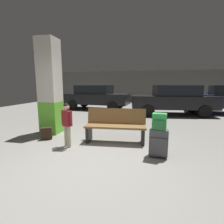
{
  "coord_description": "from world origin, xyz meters",
  "views": [
    {
      "loc": [
        1.03,
        -2.7,
        1.51
      ],
      "look_at": [
        0.17,
        1.3,
        0.85
      ],
      "focal_mm": 26.59,
      "sensor_mm": 36.0,
      "label": 1
    }
  ],
  "objects_px": {
    "suitcase": "(158,143)",
    "parked_car_near": "(173,99)",
    "bench": "(116,126)",
    "backpack_bright": "(159,122)",
    "parked_car_far": "(96,96)",
    "backpack_dark_floor": "(47,133)",
    "child": "(67,120)",
    "structural_pillar": "(50,87)"
  },
  "relations": [
    {
      "from": "suitcase",
      "to": "parked_car_near",
      "type": "relative_size",
      "value": 0.14
    },
    {
      "from": "bench",
      "to": "parked_car_near",
      "type": "distance_m",
      "value": 5.2
    },
    {
      "from": "child",
      "to": "parked_car_far",
      "type": "xyz_separation_m",
      "value": [
        -1.32,
        6.5,
        0.14
      ]
    },
    {
      "from": "suitcase",
      "to": "backpack_dark_floor",
      "type": "height_order",
      "value": "suitcase"
    },
    {
      "from": "child",
      "to": "backpack_dark_floor",
      "type": "xyz_separation_m",
      "value": [
        -0.85,
        0.4,
        -0.5
      ]
    },
    {
      "from": "backpack_dark_floor",
      "to": "parked_car_near",
      "type": "relative_size",
      "value": 0.08
    },
    {
      "from": "suitcase",
      "to": "parked_car_far",
      "type": "distance_m",
      "value": 7.53
    },
    {
      "from": "backpack_dark_floor",
      "to": "parked_car_far",
      "type": "height_order",
      "value": "parked_car_far"
    },
    {
      "from": "suitcase",
      "to": "backpack_dark_floor",
      "type": "relative_size",
      "value": 1.78
    },
    {
      "from": "structural_pillar",
      "to": "bench",
      "type": "height_order",
      "value": "structural_pillar"
    },
    {
      "from": "bench",
      "to": "backpack_bright",
      "type": "height_order",
      "value": "backpack_bright"
    },
    {
      "from": "backpack_dark_floor",
      "to": "parked_car_far",
      "type": "distance_m",
      "value": 6.15
    },
    {
      "from": "child",
      "to": "parked_car_far",
      "type": "relative_size",
      "value": 0.26
    },
    {
      "from": "bench",
      "to": "parked_car_far",
      "type": "height_order",
      "value": "parked_car_far"
    },
    {
      "from": "structural_pillar",
      "to": "parked_car_near",
      "type": "xyz_separation_m",
      "value": [
        4.26,
        4.3,
        -0.64
      ]
    },
    {
      "from": "bench",
      "to": "suitcase",
      "type": "distance_m",
      "value": 1.33
    },
    {
      "from": "backpack_bright",
      "to": "backpack_dark_floor",
      "type": "xyz_separation_m",
      "value": [
        -3.01,
        0.56,
        -0.6
      ]
    },
    {
      "from": "structural_pillar",
      "to": "parked_car_far",
      "type": "height_order",
      "value": "structural_pillar"
    },
    {
      "from": "structural_pillar",
      "to": "child",
      "type": "height_order",
      "value": "structural_pillar"
    },
    {
      "from": "backpack_bright",
      "to": "parked_car_far",
      "type": "relative_size",
      "value": 0.08
    },
    {
      "from": "parked_car_near",
      "to": "structural_pillar",
      "type": "bearing_deg",
      "value": -134.7
    },
    {
      "from": "parked_car_near",
      "to": "backpack_dark_floor",
      "type": "bearing_deg",
      "value": -128.98
    },
    {
      "from": "backpack_bright",
      "to": "child",
      "type": "height_order",
      "value": "child"
    },
    {
      "from": "backpack_bright",
      "to": "parked_car_near",
      "type": "distance_m",
      "value": 5.63
    },
    {
      "from": "backpack_bright",
      "to": "parked_car_far",
      "type": "distance_m",
      "value": 7.51
    },
    {
      "from": "parked_car_far",
      "to": "bench",
      "type": "bearing_deg",
      "value": -67.74
    },
    {
      "from": "suitcase",
      "to": "parked_car_near",
      "type": "bearing_deg",
      "value": 79.62
    },
    {
      "from": "structural_pillar",
      "to": "suitcase",
      "type": "bearing_deg",
      "value": -20.84
    },
    {
      "from": "backpack_dark_floor",
      "to": "bench",
      "type": "bearing_deg",
      "value": 6.48
    },
    {
      "from": "bench",
      "to": "backpack_bright",
      "type": "distance_m",
      "value": 1.37
    },
    {
      "from": "bench",
      "to": "parked_car_near",
      "type": "height_order",
      "value": "parked_car_near"
    },
    {
      "from": "bench",
      "to": "backpack_dark_floor",
      "type": "xyz_separation_m",
      "value": [
        -1.94,
        -0.22,
        -0.28
      ]
    },
    {
      "from": "bench",
      "to": "parked_car_near",
      "type": "relative_size",
      "value": 0.38
    },
    {
      "from": "structural_pillar",
      "to": "child",
      "type": "xyz_separation_m",
      "value": [
        1.09,
        -1.07,
        -0.78
      ]
    },
    {
      "from": "child",
      "to": "parked_car_near",
      "type": "bearing_deg",
      "value": 59.46
    },
    {
      "from": "bench",
      "to": "suitcase",
      "type": "bearing_deg",
      "value": -36.29
    },
    {
      "from": "bench",
      "to": "parked_car_near",
      "type": "bearing_deg",
      "value": 66.33
    },
    {
      "from": "suitcase",
      "to": "parked_car_near",
      "type": "xyz_separation_m",
      "value": [
        1.01,
        5.54,
        0.48
      ]
    },
    {
      "from": "backpack_dark_floor",
      "to": "child",
      "type": "bearing_deg",
      "value": -25.37
    },
    {
      "from": "child",
      "to": "suitcase",
      "type": "bearing_deg",
      "value": -4.24
    },
    {
      "from": "bench",
      "to": "parked_car_far",
      "type": "distance_m",
      "value": 6.36
    },
    {
      "from": "suitcase",
      "to": "backpack_dark_floor",
      "type": "xyz_separation_m",
      "value": [
        -3.01,
        0.56,
        -0.15
      ]
    }
  ]
}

